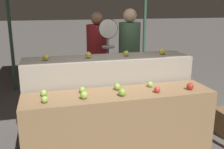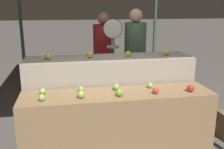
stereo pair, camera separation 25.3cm
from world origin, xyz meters
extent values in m
cylinder|color=#33513D|center=(-1.50, 3.02, 1.36)|extent=(0.07, 0.07, 2.72)
cylinder|color=#33513D|center=(1.50, 3.02, 1.36)|extent=(0.07, 0.07, 2.72)
cube|color=olive|center=(0.00, 0.00, 0.40)|extent=(2.30, 0.55, 0.80)
cube|color=gray|center=(0.00, 0.60, 0.56)|extent=(2.30, 0.55, 1.12)
sphere|color=#8EB247|center=(-0.87, -0.11, 0.84)|extent=(0.08, 0.08, 0.08)
sphere|color=#8EB247|center=(-0.44, -0.10, 0.85)|extent=(0.09, 0.09, 0.09)
sphere|color=#7AA338|center=(-0.01, -0.12, 0.85)|extent=(0.09, 0.09, 0.09)
sphere|color=red|center=(0.43, -0.11, 0.84)|extent=(0.08, 0.08, 0.08)
sphere|color=#AD281E|center=(0.87, -0.11, 0.85)|extent=(0.09, 0.09, 0.09)
sphere|color=#8EB247|center=(-0.88, 0.11, 0.84)|extent=(0.08, 0.08, 0.08)
sphere|color=#84AD3D|center=(-0.43, 0.12, 0.84)|extent=(0.07, 0.07, 0.07)
sphere|color=#84AD3D|center=(0.00, 0.11, 0.84)|extent=(0.08, 0.08, 0.08)
sphere|color=#8EB247|center=(0.44, 0.12, 0.84)|extent=(0.07, 0.07, 0.07)
sphere|color=yellow|center=(-0.83, 0.59, 1.16)|extent=(0.08, 0.08, 0.08)
sphere|color=yellow|center=(-0.27, 0.60, 1.16)|extent=(0.09, 0.09, 0.09)
sphere|color=gold|center=(0.27, 0.60, 1.16)|extent=(0.08, 0.08, 0.08)
sphere|color=gold|center=(0.82, 0.60, 1.16)|extent=(0.09, 0.09, 0.09)
cylinder|color=#99999E|center=(0.16, 1.23, 0.74)|extent=(0.04, 0.04, 1.48)
cylinder|color=black|center=(0.16, 1.22, 1.45)|extent=(0.32, 0.01, 0.32)
cylinder|color=silver|center=(0.16, 1.21, 1.45)|extent=(0.30, 0.02, 0.30)
cylinder|color=#99999E|center=(0.16, 1.21, 1.24)|extent=(0.01, 0.01, 0.14)
cylinder|color=#99999E|center=(0.16, 1.21, 1.17)|extent=(0.20, 0.20, 0.03)
cube|color=#2D2D38|center=(0.60, 1.44, 0.41)|extent=(0.31, 0.24, 0.82)
cylinder|color=#476B4C|center=(0.60, 1.44, 1.17)|extent=(0.46, 0.46, 0.71)
sphere|color=tan|center=(0.60, 1.44, 1.64)|extent=(0.23, 0.23, 0.23)
cube|color=#2D2D38|center=(0.11, 1.84, 0.39)|extent=(0.34, 0.29, 0.79)
cylinder|color=maroon|center=(0.11, 1.84, 1.13)|extent=(0.53, 0.53, 0.68)
sphere|color=#936B51|center=(0.11, 1.84, 1.58)|extent=(0.22, 0.22, 0.22)
camera|label=1|loc=(-0.84, -2.84, 1.82)|focal=42.00mm
camera|label=2|loc=(-0.60, -2.90, 1.82)|focal=42.00mm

